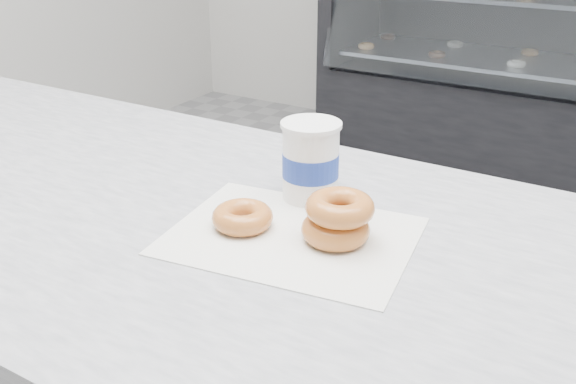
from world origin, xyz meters
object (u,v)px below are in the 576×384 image
object	(u,v)px
donut_stack	(338,218)
donut_single	(243,217)
display_case	(562,84)
coffee_cup	(311,160)

from	to	relation	value
donut_stack	donut_single	bearing A→B (deg)	-165.41
display_case	donut_stack	bearing A→B (deg)	-87.98
donut_stack	display_case	bearing A→B (deg)	92.02
donut_single	donut_stack	world-z (taller)	donut_stack
display_case	donut_single	world-z (taller)	display_case
donut_single	donut_stack	size ratio (longest dim) A/B	0.85
donut_single	coffee_cup	size ratio (longest dim) A/B	0.71
display_case	donut_single	distance (m)	2.76
display_case	donut_stack	size ratio (longest dim) A/B	22.77
donut_single	coffee_cup	xyz separation A→B (m)	(0.03, 0.14, 0.05)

